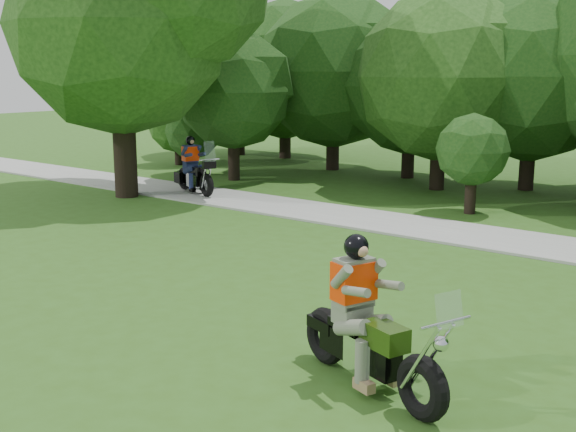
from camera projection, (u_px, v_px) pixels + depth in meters
The scene contains 4 objects.
ground at pixel (246, 340), 10.23m from camera, with size 100.00×100.00×0.00m, color #305618.
walkway at pixel (479, 236), 16.38m from camera, with size 60.00×2.20×0.06m, color gray.
chopper_motorcycle at pixel (364, 332), 8.65m from camera, with size 2.53×1.28×1.85m.
touring_motorcycle at pixel (193, 172), 21.82m from camera, with size 2.18×1.18×1.71m.
Camera 1 is at (6.44, -7.23, 3.80)m, focal length 45.00 mm.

